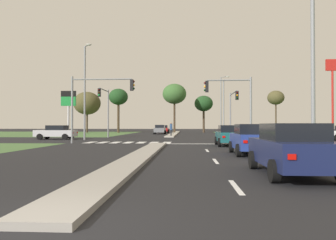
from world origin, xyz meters
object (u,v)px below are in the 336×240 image
street_lamp_third (224,104)px  street_lamp_near (312,61)px  street_lamp_fourth (222,102)px  treeline_near (87,103)px  street_lamp_second (85,88)px  fuel_price_totem (68,104)px  treeline_fourth (204,104)px  car_teal_fifth (230,135)px  traffic_signal_near_left (95,97)px  car_black_near (258,132)px  car_blue_second (251,139)px  treeline_third (174,94)px  treeline_fifth (276,98)px  fastfood_pole_sign (332,80)px  car_red_third (164,129)px  traffic_signal_far_right (233,105)px  traffic_signal_far_left (105,104)px  car_navy_seventh (292,149)px  pedestrian_at_median (171,128)px  car_silver_fourth (56,132)px  treeline_second (118,97)px  car_grey_eighth (160,129)px

street_lamp_third → street_lamp_near: bearing=-90.2°
street_lamp_fourth → treeline_near: 27.60m
street_lamp_second → fuel_price_totem: (-3.57, 5.00, -1.32)m
street_lamp_second → treeline_fourth: bearing=68.3°
car_teal_fifth → traffic_signal_near_left: traffic_signal_near_left is taller
car_black_near → car_blue_second: (-4.02, -17.52, 0.01)m
treeline_third → car_black_near: bearing=-71.8°
treeline_fifth → street_lamp_fourth: bearing=-146.4°
fastfood_pole_sign → fuel_price_totem: fastfood_pole_sign is taller
car_red_third → traffic_signal_far_right: (10.01, -27.38, 3.08)m
traffic_signal_far_left → treeline_near: bearing=111.0°
car_blue_second → street_lamp_near: size_ratio=0.51×
car_blue_second → fastfood_pole_sign: bearing=60.5°
traffic_signal_near_left → treeline_near: treeline_near is taller
car_black_near → traffic_signal_far_left: bearing=75.9°
treeline_third → fuel_price_totem: bearing=-114.3°
street_lamp_third → treeline_third: (-8.66, 8.95, 2.57)m
car_navy_seventh → street_lamp_second: street_lamp_second is taller
pedestrian_at_median → traffic_signal_far_right: bearing=179.1°
fuel_price_totem → treeline_fourth: (17.71, 30.52, 1.85)m
car_silver_fourth → traffic_signal_far_left: traffic_signal_far_left is taller
traffic_signal_near_left → street_lamp_fourth: 35.79m
treeline_near → car_red_third: bearing=-3.6°
street_lamp_fourth → fuel_price_totem: 29.88m
street_lamp_fourth → car_navy_seventh: bearing=-93.4°
car_teal_fifth → street_lamp_fourth: street_lamp_fourth is taller
traffic_signal_far_right → street_lamp_near: 22.65m
street_lamp_near → treeline_fourth: (-2.61, 53.30, 1.28)m
car_red_third → treeline_near: treeline_near is taller
fastfood_pole_sign → treeline_second: fastfood_pole_sign is taller
fastfood_pole_sign → fuel_price_totem: bearing=-166.2°
traffic_signal_far_right → street_lamp_fourth: bearing=87.5°
street_lamp_near → car_navy_seventh: bearing=-115.5°
treeline_fourth → treeline_fifth: bearing=-4.1°
street_lamp_second → street_lamp_fourth: street_lamp_fourth is taller
car_grey_eighth → traffic_signal_near_left: traffic_signal_near_left is taller
traffic_signal_far_right → fastfood_pole_sign: 17.76m
car_navy_seventh → car_grey_eighth: (-7.94, 47.21, -0.01)m
street_lamp_second → treeline_near: size_ratio=1.17×
fastfood_pole_sign → traffic_signal_near_left: bearing=-145.1°
treeline_near → treeline_third: size_ratio=0.87×
car_red_third → car_teal_fifth: bearing=100.9°
treeline_second → car_navy_seventh: bearing=-73.1°
street_lamp_fourth → fastfood_pole_sign: (14.03, -13.20, 2.17)m
street_lamp_near → street_lamp_fourth: bearing=89.8°
street_lamp_near → treeline_near: bearing=117.6°
car_blue_second → street_lamp_second: 22.13m
treeline_fourth → street_lamp_second: bearing=-111.7°
car_black_near → car_red_third: car_black_near is taller
car_navy_seventh → car_silver_fourth: bearing=124.9°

